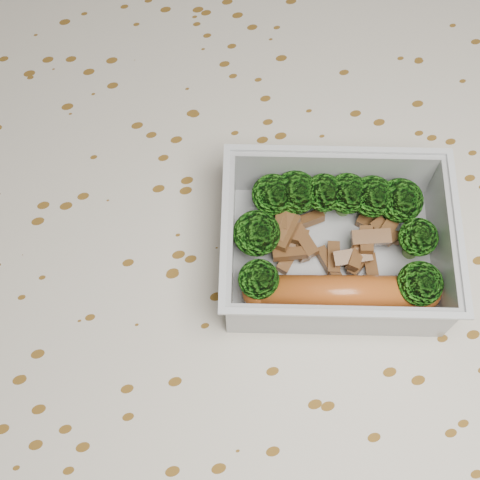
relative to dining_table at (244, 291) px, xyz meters
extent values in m
plane|color=olive|center=(0.00, 0.00, -0.67)|extent=(4.00, 4.00, 0.00)
cube|color=brown|center=(0.00, 0.00, 0.06)|extent=(1.40, 0.90, 0.04)
cube|color=beige|center=(0.00, 0.00, 0.09)|extent=(1.46, 0.96, 0.01)
cube|color=silver|center=(0.06, -0.03, 0.09)|extent=(0.18, 0.16, 0.00)
cube|color=silver|center=(0.08, 0.03, 0.12)|extent=(0.15, 0.05, 0.05)
cube|color=silver|center=(0.04, -0.08, 0.12)|extent=(0.15, 0.05, 0.05)
cube|color=silver|center=(0.13, -0.05, 0.12)|extent=(0.04, 0.10, 0.05)
cube|color=silver|center=(-0.01, 0.00, 0.12)|extent=(0.04, 0.10, 0.05)
cube|color=silver|center=(0.08, 0.03, 0.14)|extent=(0.15, 0.05, 0.00)
cube|color=silver|center=(0.04, -0.08, 0.14)|extent=(0.15, 0.05, 0.00)
cube|color=silver|center=(0.13, -0.05, 0.14)|extent=(0.04, 0.11, 0.00)
cube|color=silver|center=(-0.01, 0.00, 0.14)|extent=(0.04, 0.11, 0.00)
cylinder|color=#608C3F|center=(0.03, 0.02, 0.10)|extent=(0.01, 0.01, 0.02)
ellipsoid|color=#2D7B15|center=(0.03, 0.02, 0.12)|extent=(0.03, 0.03, 0.03)
cylinder|color=#608C3F|center=(0.04, 0.02, 0.10)|extent=(0.01, 0.01, 0.01)
ellipsoid|color=#2D7B15|center=(0.04, 0.02, 0.12)|extent=(0.03, 0.03, 0.03)
cylinder|color=#608C3F|center=(0.06, 0.01, 0.10)|extent=(0.01, 0.01, 0.02)
ellipsoid|color=#2D7B15|center=(0.06, 0.01, 0.12)|extent=(0.03, 0.03, 0.02)
cylinder|color=#608C3F|center=(0.08, 0.01, 0.10)|extent=(0.01, 0.01, 0.02)
ellipsoid|color=#2D7B15|center=(0.08, 0.01, 0.12)|extent=(0.03, 0.03, 0.03)
cylinder|color=#608C3F|center=(0.10, 0.00, 0.10)|extent=(0.01, 0.01, 0.02)
ellipsoid|color=#2D7B15|center=(0.10, 0.00, 0.12)|extent=(0.03, 0.03, 0.03)
cylinder|color=#608C3F|center=(0.11, -0.01, 0.10)|extent=(0.01, 0.01, 0.01)
ellipsoid|color=#2D7B15|center=(0.11, -0.01, 0.12)|extent=(0.03, 0.03, 0.03)
cylinder|color=#608C3F|center=(0.01, 0.00, 0.10)|extent=(0.01, 0.01, 0.01)
ellipsoid|color=#2D7B15|center=(0.01, 0.00, 0.12)|extent=(0.03, 0.03, 0.03)
cylinder|color=#608C3F|center=(0.12, -0.04, 0.10)|extent=(0.01, 0.01, 0.02)
ellipsoid|color=#2D7B15|center=(0.12, -0.04, 0.12)|extent=(0.03, 0.03, 0.02)
cylinder|color=#608C3F|center=(0.00, -0.04, 0.10)|extent=(0.01, 0.01, 0.02)
ellipsoid|color=#2D7B15|center=(0.00, -0.04, 0.12)|extent=(0.03, 0.03, 0.02)
cylinder|color=#608C3F|center=(0.10, -0.07, 0.10)|extent=(0.01, 0.01, 0.02)
ellipsoid|color=#2D7B15|center=(0.10, -0.07, 0.12)|extent=(0.03, 0.03, 0.03)
cube|color=brown|center=(0.03, -0.02, 0.10)|extent=(0.03, 0.03, 0.01)
cube|color=brown|center=(0.04, -0.01, 0.10)|extent=(0.02, 0.02, 0.01)
cube|color=brown|center=(0.07, -0.03, 0.11)|extent=(0.03, 0.02, 0.01)
cube|color=brown|center=(0.08, -0.03, 0.11)|extent=(0.02, 0.02, 0.01)
cube|color=brown|center=(0.05, -0.03, 0.10)|extent=(0.01, 0.03, 0.01)
cube|color=brown|center=(0.10, -0.02, 0.11)|extent=(0.02, 0.02, 0.01)
cube|color=brown|center=(0.07, -0.03, 0.11)|extent=(0.02, 0.02, 0.01)
cube|color=brown|center=(0.03, -0.02, 0.11)|extent=(0.03, 0.01, 0.01)
cube|color=brown|center=(0.09, -0.03, 0.12)|extent=(0.03, 0.02, 0.01)
cube|color=brown|center=(0.05, 0.01, 0.10)|extent=(0.02, 0.01, 0.01)
cube|color=brown|center=(0.04, -0.01, 0.11)|extent=(0.02, 0.03, 0.01)
cube|color=brown|center=(0.04, -0.01, 0.10)|extent=(0.01, 0.02, 0.01)
cube|color=brown|center=(0.06, -0.03, 0.10)|extent=(0.02, 0.03, 0.01)
cube|color=brown|center=(0.08, -0.04, 0.10)|extent=(0.01, 0.02, 0.01)
cube|color=brown|center=(0.03, 0.00, 0.11)|extent=(0.02, 0.02, 0.01)
cube|color=brown|center=(0.10, -0.02, 0.11)|extent=(0.02, 0.02, 0.01)
cube|color=brown|center=(0.07, -0.04, 0.10)|extent=(0.02, 0.02, 0.01)
cube|color=brown|center=(0.08, -0.03, 0.11)|extent=(0.02, 0.02, 0.01)
cube|color=brown|center=(0.10, -0.01, 0.10)|extent=(0.02, 0.02, 0.01)
cube|color=brown|center=(0.10, -0.02, 0.10)|extent=(0.03, 0.02, 0.01)
cube|color=brown|center=(0.03, -0.01, 0.11)|extent=(0.03, 0.02, 0.01)
cube|color=brown|center=(0.03, 0.00, 0.10)|extent=(0.02, 0.02, 0.01)
cube|color=brown|center=(0.03, -0.01, 0.11)|extent=(0.03, 0.03, 0.01)
cube|color=brown|center=(0.03, 0.01, 0.11)|extent=(0.02, 0.03, 0.01)
cylinder|color=#B2511C|center=(0.05, -0.06, 0.11)|extent=(0.12, 0.06, 0.02)
sphere|color=#B2511C|center=(0.11, -0.07, 0.11)|extent=(0.02, 0.02, 0.02)
sphere|color=#B2511C|center=(0.00, -0.04, 0.11)|extent=(0.02, 0.02, 0.02)
camera|label=1|loc=(-0.06, -0.19, 0.55)|focal=50.00mm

